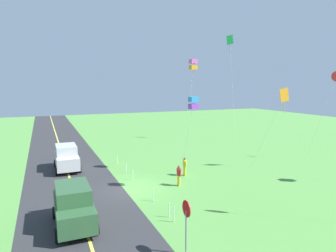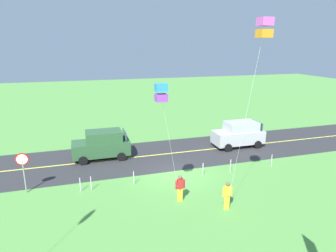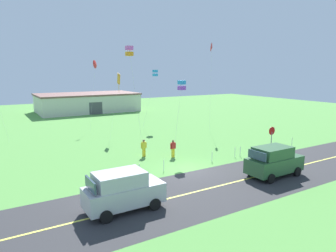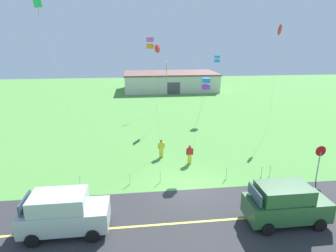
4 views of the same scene
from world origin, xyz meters
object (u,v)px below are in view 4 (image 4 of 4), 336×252
at_px(car_suv_foreground, 285,203).
at_px(car_parked_west_near, 64,213).
at_px(stop_sign, 320,156).
at_px(kite_orange_near, 158,49).
at_px(person_adult_near, 161,148).
at_px(kite_green_far, 217,59).
at_px(kite_pink_drift, 280,30).
at_px(kite_cyan_top, 166,68).
at_px(kite_blue_mid, 206,84).
at_px(kite_yellow_high, 38,5).
at_px(person_adult_companion, 190,154).
at_px(kite_red_low, 150,43).
at_px(warehouse_distant, 170,81).

xyz_separation_m(car_suv_foreground, car_parked_west_near, (-11.76, 0.54, 0.00)).
height_order(stop_sign, kite_orange_near, kite_orange_near).
xyz_separation_m(person_adult_near, kite_orange_near, (1.14, 16.30, 7.69)).
xyz_separation_m(kite_green_far, kite_pink_drift, (4.75, -6.13, 3.20)).
bearing_deg(kite_cyan_top, kite_blue_mid, -79.36).
bearing_deg(stop_sign, kite_cyan_top, 122.89).
height_order(car_parked_west_near, kite_yellow_high, kite_yellow_high).
height_order(person_adult_companion, kite_red_low, kite_red_low).
distance_m(stop_sign, kite_blue_mid, 9.67).
height_order(kite_yellow_high, kite_cyan_top, kite_yellow_high).
bearing_deg(kite_orange_near, kite_pink_drift, -39.01).
distance_m(car_parked_west_near, kite_yellow_high, 25.89).
relative_size(car_suv_foreground, kite_orange_near, 0.48).
distance_m(kite_blue_mid, warehouse_distant, 35.48).
xyz_separation_m(stop_sign, kite_red_low, (-11.52, 6.32, 7.60)).
xyz_separation_m(person_adult_companion, warehouse_distant, (2.95, 35.66, 0.89)).
height_order(kite_red_low, kite_cyan_top, kite_red_low).
relative_size(kite_orange_near, warehouse_distant, 0.50).
distance_m(kite_blue_mid, kite_green_far, 14.69).
relative_size(person_adult_near, kite_pink_drift, 0.14).
bearing_deg(kite_cyan_top, car_suv_foreground, -76.92).
relative_size(kite_red_low, warehouse_distant, 0.54).
xyz_separation_m(car_parked_west_near, warehouse_distant, (11.02, 43.21, 0.60)).
bearing_deg(kite_green_far, kite_blue_mid, -109.52).
height_order(kite_pink_drift, kite_orange_near, kite_pink_drift).
distance_m(stop_sign, kite_orange_near, 24.53).
xyz_separation_m(kite_pink_drift, kite_cyan_top, (-11.56, 2.51, -3.94)).
height_order(car_suv_foreground, stop_sign, stop_sign).
height_order(car_parked_west_near, kite_blue_mid, kite_blue_mid).
distance_m(kite_yellow_high, kite_cyan_top, 15.82).
distance_m(car_parked_west_near, kite_cyan_top, 20.47).
xyz_separation_m(stop_sign, kite_cyan_top, (-9.31, 14.39, 4.87)).
height_order(kite_red_low, kite_pink_drift, kite_pink_drift).
distance_m(kite_orange_near, kite_cyan_top, 7.38).
relative_size(car_suv_foreground, person_adult_companion, 2.75).
height_order(car_suv_foreground, person_adult_near, car_suv_foreground).
distance_m(car_suv_foreground, kite_yellow_high, 31.37).
height_order(car_parked_west_near, kite_orange_near, kite_orange_near).
xyz_separation_m(stop_sign, warehouse_distant, (-5.67, 39.33, -0.05)).
xyz_separation_m(kite_orange_near, kite_cyan_top, (0.34, -7.13, -1.88)).
relative_size(person_adult_companion, warehouse_distant, 0.09).
relative_size(kite_pink_drift, kite_cyan_top, 1.50).
xyz_separation_m(car_parked_west_near, kite_yellow_high, (-6.47, 21.87, 12.24)).
distance_m(kite_green_far, kite_orange_near, 8.05).
bearing_deg(person_adult_companion, kite_red_low, 125.51).
bearing_deg(kite_pink_drift, kite_green_far, 127.75).
bearing_deg(kite_orange_near, kite_yellow_high, -165.35).
relative_size(car_suv_foreground, person_adult_near, 2.75).
bearing_deg(person_adult_companion, kite_yellow_high, 123.41).
xyz_separation_m(person_adult_companion, kite_red_low, (-2.89, 2.65, 8.53)).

